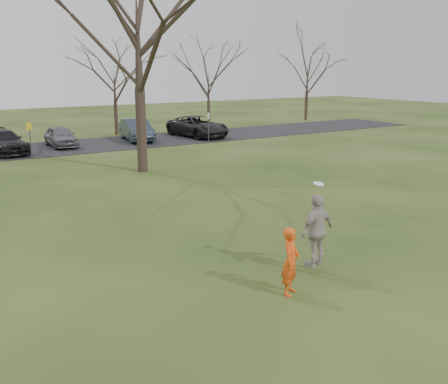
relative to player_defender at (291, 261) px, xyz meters
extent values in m
plane|color=#1E380F|center=(0.75, 0.12, -0.81)|extent=(120.00, 120.00, 0.00)
cube|color=black|center=(0.75, 25.12, -0.79)|extent=(62.00, 6.50, 0.04)
imported|color=#F14F13|center=(0.00, 0.00, 0.00)|extent=(0.71, 0.66, 1.62)
imported|color=black|center=(-2.35, 24.61, -0.07)|extent=(2.69, 5.07, 1.40)
imported|color=slate|center=(1.36, 25.49, -0.10)|extent=(1.65, 3.99, 1.35)
imported|color=#2C3643|center=(6.71, 25.44, 0.00)|extent=(2.30, 4.85, 1.54)
imported|color=black|center=(11.49, 24.99, 0.00)|extent=(3.20, 5.82, 1.54)
imported|color=#B0A49E|center=(1.38, 0.64, 0.32)|extent=(1.17, 0.62, 1.91)
cylinder|color=white|center=(1.39, 0.68, 1.54)|extent=(0.27, 0.27, 0.07)
cylinder|color=#47474C|center=(-1.25, 22.12, 0.19)|extent=(0.06, 0.06, 2.00)
cube|color=yellow|center=(-1.25, 22.12, 1.04)|extent=(0.35, 0.35, 0.45)
cylinder|color=#47474C|center=(10.75, 22.12, 0.19)|extent=(0.06, 0.06, 2.00)
cube|color=silver|center=(10.75, 22.12, 1.04)|extent=(0.35, 0.35, 0.45)
camera|label=1|loc=(-7.12, -8.44, 4.39)|focal=40.31mm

